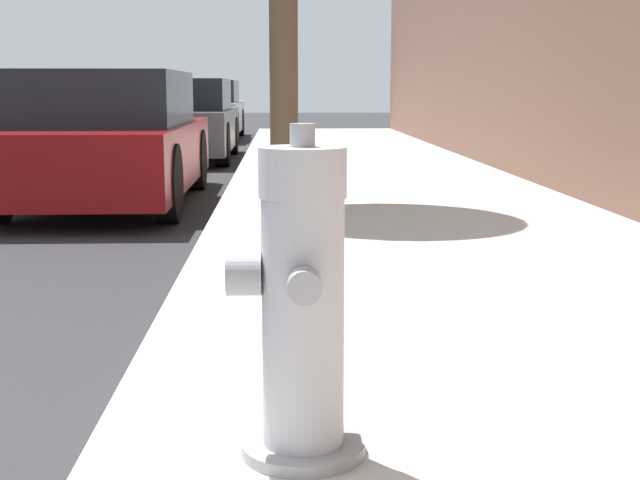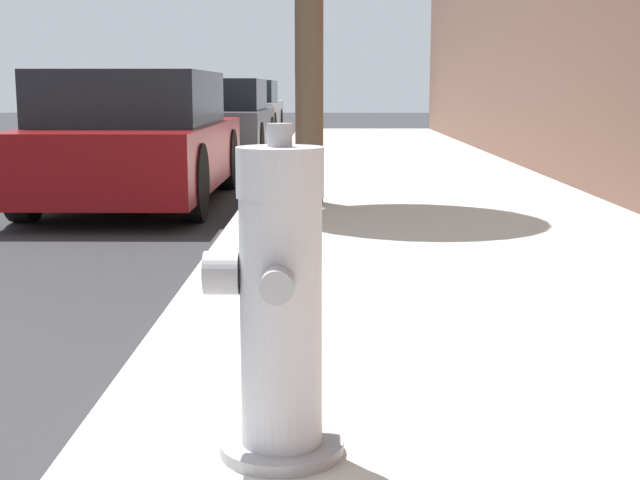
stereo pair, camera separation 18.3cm
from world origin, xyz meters
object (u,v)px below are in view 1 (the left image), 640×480
at_px(fire_hydrant, 301,308).
at_px(parked_car_mid, 180,121).
at_px(parked_car_near, 107,140).
at_px(parked_car_far, 202,111).

xyz_separation_m(fire_hydrant, parked_car_mid, (-1.71, 12.30, 0.07)).
height_order(parked_car_near, parked_car_mid, parked_car_near).
bearing_deg(parked_car_far, fire_hydrant, -84.16).
bearing_deg(parked_car_near, fire_hydrant, -74.88).
bearing_deg(fire_hydrant, parked_car_near, 105.12).
xyz_separation_m(parked_car_near, parked_car_far, (-0.07, 11.60, -0.00)).
relative_size(parked_car_near, parked_car_mid, 1.04).
height_order(fire_hydrant, parked_car_mid, parked_car_mid).
bearing_deg(parked_car_mid, parked_car_near, -91.00).
bearing_deg(parked_car_far, parked_car_mid, -88.43).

